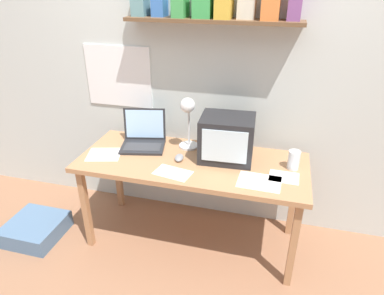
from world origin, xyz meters
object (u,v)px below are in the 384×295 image
laptop (144,137)px  juice_glass (294,161)px  loose_paper_near_laptop (284,177)px  crt_monitor (227,138)px  computer_mouse (179,158)px  open_notebook (104,154)px  floor_cushion (36,229)px  printed_handout (259,182)px  loose_paper_near_monitor (173,173)px  corner_desk (192,168)px  desk_lamp (188,115)px

laptop → juice_glass: bearing=-17.0°
laptop → loose_paper_near_laptop: bearing=-24.3°
crt_monitor → laptop: bearing=172.2°
laptop → computer_mouse: 0.37m
juice_glass → open_notebook: bearing=-173.5°
open_notebook → floor_cushion: 0.88m
printed_handout → loose_paper_near_monitor: 0.56m
corner_desk → desk_lamp: (-0.07, 0.15, 0.33)m
corner_desk → computer_mouse: 0.12m
crt_monitor → computer_mouse: 0.36m
laptop → desk_lamp: bearing=-11.6°
printed_handout → juice_glass: bearing=48.7°
corner_desk → printed_handout: printed_handout is taller
corner_desk → crt_monitor: crt_monitor is taller
juice_glass → printed_handout: (-0.20, -0.23, -0.06)m
corner_desk → desk_lamp: desk_lamp is taller
printed_handout → corner_desk: bearing=161.2°
corner_desk → floor_cushion: bearing=-166.2°
desk_lamp → loose_paper_near_monitor: size_ratio=1.55×
corner_desk → laptop: laptop is taller
computer_mouse → printed_handout: (0.57, -0.15, -0.01)m
corner_desk → juice_glass: juice_glass is taller
crt_monitor → floor_cushion: (-1.43, -0.39, -0.79)m
juice_glass → open_notebook: juice_glass is taller
computer_mouse → printed_handout: bearing=-14.6°
laptop → loose_paper_near_monitor: (0.34, -0.35, -0.06)m
laptop → open_notebook: size_ratio=1.33×
corner_desk → open_notebook: (-0.63, -0.08, 0.06)m
laptop → desk_lamp: (0.35, 0.01, 0.21)m
corner_desk → desk_lamp: size_ratio=3.93×
crt_monitor → loose_paper_near_laptop: bearing=-24.7°
printed_handout → open_notebook: size_ratio=0.98×
desk_lamp → printed_handout: size_ratio=1.49×
loose_paper_near_monitor → crt_monitor: bearing=44.3°
laptop → corner_desk: bearing=-32.1°
loose_paper_near_laptop → juice_glass: bearing=68.2°
floor_cushion → laptop: bearing=29.3°
computer_mouse → desk_lamp: bearing=83.9°
computer_mouse → open_notebook: computer_mouse is taller
loose_paper_near_monitor → floor_cushion: (-1.13, -0.09, -0.64)m
crt_monitor → computer_mouse: size_ratio=3.36×
floor_cushion → computer_mouse: bearing=14.1°
computer_mouse → loose_paper_near_laptop: computer_mouse is taller
laptop → loose_paper_near_monitor: bearing=-58.2°
desk_lamp → open_notebook: bearing=-165.6°
printed_handout → open_notebook: bearing=175.9°
loose_paper_near_laptop → printed_handout: size_ratio=0.70×
juice_glass → floor_cushion: (-1.88, -0.36, -0.69)m
loose_paper_near_laptop → floor_cushion: size_ratio=0.47×
computer_mouse → juice_glass: bearing=5.9°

